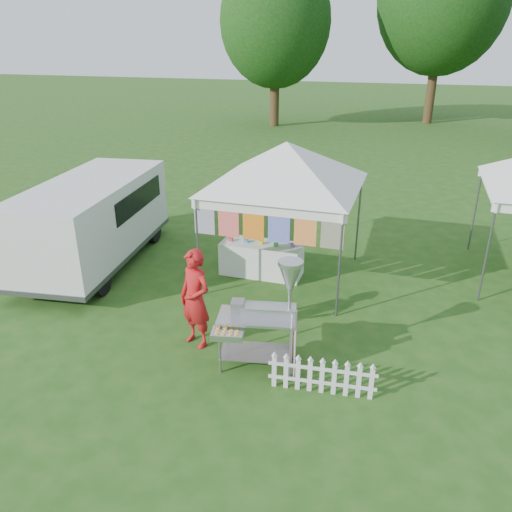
% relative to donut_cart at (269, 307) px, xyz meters
% --- Properties ---
extents(ground, '(120.00, 120.00, 0.00)m').
position_rel_donut_cart_xyz_m(ground, '(-0.64, -0.13, -1.10)').
color(ground, '#204A15').
rests_on(ground, ground).
extents(canopy_main, '(4.24, 4.24, 3.45)m').
position_rel_donut_cart_xyz_m(canopy_main, '(-0.64, 3.37, 1.89)').
color(canopy_main, '#59595E').
rests_on(canopy_main, ground).
extents(tree_left, '(6.40, 6.40, 9.53)m').
position_rel_donut_cart_xyz_m(tree_left, '(-6.64, 23.87, 4.74)').
color(tree_left, '#342413').
rests_on(tree_left, ground).
extents(donut_cart, '(1.36, 1.15, 1.86)m').
position_rel_donut_cart_xyz_m(donut_cart, '(0.00, 0.00, 0.00)').
color(donut_cart, gray).
rests_on(donut_cart, ground).
extents(vendor, '(0.76, 0.64, 1.76)m').
position_rel_donut_cart_xyz_m(vendor, '(-1.37, 0.27, -0.22)').
color(vendor, red).
rests_on(vendor, ground).
extents(cargo_van, '(2.50, 4.95, 1.97)m').
position_rel_donut_cart_xyz_m(cargo_van, '(-5.05, 2.85, -0.04)').
color(cargo_van, silver).
rests_on(cargo_van, ground).
extents(picket_fence, '(1.61, 0.18, 0.56)m').
position_rel_donut_cart_xyz_m(picket_fence, '(0.94, -0.39, -0.81)').
color(picket_fence, silver).
rests_on(picket_fence, ground).
extents(display_table, '(1.80, 0.70, 0.74)m').
position_rel_donut_cart_xyz_m(display_table, '(-1.14, 3.30, -0.73)').
color(display_table, white).
rests_on(display_table, ground).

